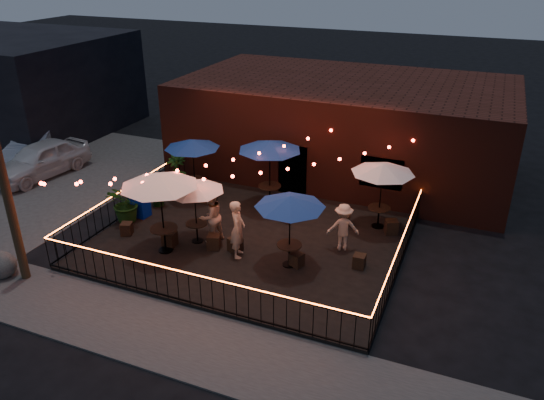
{
  "coord_description": "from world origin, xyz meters",
  "views": [
    {
      "loc": [
        6.72,
        -12.25,
        9.06
      ],
      "look_at": [
        0.46,
        2.79,
        1.35
      ],
      "focal_mm": 35.0,
      "sensor_mm": 36.0,
      "label": 1
    }
  ],
  "objects": [
    {
      "name": "festoon_lights",
      "position": [
        -1.01,
        1.7,
        2.52
      ],
      "size": [
        10.02,
        8.72,
        1.32
      ],
      "color": "#FF2F20",
      "rests_on": "ground"
    },
    {
      "name": "car_silver",
      "position": [
        -12.8,
        5.57,
        0.76
      ],
      "size": [
        3.11,
        4.86,
        1.51
      ],
      "primitive_type": "imported",
      "rotation": [
        0.0,
        0.0,
        0.36
      ],
      "color": "gray",
      "rests_on": "ground"
    },
    {
      "name": "bistro_chair_9",
      "position": [
        3.85,
        1.67,
        0.37
      ],
      "size": [
        0.37,
        0.37,
        0.43
      ],
      "primitive_type": "cube",
      "rotation": [
        0.0,
        0.0,
        3.16
      ],
      "color": "black",
      "rests_on": "patio"
    },
    {
      "name": "potted_shrub_c",
      "position": [
        -4.6,
        4.8,
        0.86
      ],
      "size": [
        0.97,
        0.97,
        1.42
      ],
      "primitive_type": "imported",
      "rotation": [
        0.0,
        0.0,
        0.25
      ],
      "color": "#163D11",
      "rests_on": "patio"
    },
    {
      "name": "background_building",
      "position": [
        -18.0,
        9.0,
        2.5
      ],
      "size": [
        12.0,
        9.0,
        5.0
      ],
      "primitive_type": "cube",
      "color": "black",
      "rests_on": "ground"
    },
    {
      "name": "fence_right",
      "position": [
        5.0,
        2.0,
        0.66
      ],
      "size": [
        0.04,
        8.0,
        1.04
      ],
      "rotation": [
        0.0,
        0.0,
        1.57
      ],
      "color": "black",
      "rests_on": "patio"
    },
    {
      "name": "bistro_chair_2",
      "position": [
        -3.99,
        3.9,
        0.35
      ],
      "size": [
        0.37,
        0.37,
        0.4
      ],
      "primitive_type": "cube",
      "rotation": [
        0.0,
        0.0,
        -0.1
      ],
      "color": "black",
      "rests_on": "patio"
    },
    {
      "name": "parking_lot",
      "position": [
        -12.0,
        4.0,
        0.01
      ],
      "size": [
        11.0,
        12.0,
        0.02
      ],
      "primitive_type": "cube",
      "color": "#423E3D",
      "rests_on": "ground"
    },
    {
      "name": "patron_c",
      "position": [
        3.05,
        2.56,
        0.96
      ],
      "size": [
        1.18,
        0.93,
        1.61
      ],
      "primitive_type": "imported",
      "rotation": [
        0.0,
        0.0,
        3.5
      ],
      "color": "tan",
      "rests_on": "patio"
    },
    {
      "name": "fence_front",
      "position": [
        0.0,
        -2.0,
        0.66
      ],
      "size": [
        10.0,
        0.04,
        1.04
      ],
      "color": "black",
      "rests_on": "patio"
    },
    {
      "name": "bistro_chair_4",
      "position": [
        -0.85,
        0.97,
        0.39
      ],
      "size": [
        0.51,
        0.51,
        0.48
      ],
      "primitive_type": "cube",
      "rotation": [
        0.0,
        0.0,
        0.29
      ],
      "color": "black",
      "rests_on": "patio"
    },
    {
      "name": "sidewalk",
      "position": [
        0.0,
        -3.25,
        0.03
      ],
      "size": [
        18.0,
        2.5,
        0.05
      ],
      "primitive_type": "cube",
      "color": "#423E3D",
      "rests_on": "ground"
    },
    {
      "name": "bistro_chair_10",
      "position": [
        2.69,
        4.28,
        0.35
      ],
      "size": [
        0.41,
        0.41,
        0.41
      ],
      "primitive_type": "cube",
      "rotation": [
        0.0,
        0.0,
        0.22
      ],
      "color": "black",
      "rests_on": "patio"
    },
    {
      "name": "cafe_table_3",
      "position": [
        -0.43,
        4.7,
        2.54
      ],
      "size": [
        2.38,
        2.38,
        2.62
      ],
      "rotation": [
        0.0,
        0.0,
        -0.0
      ],
      "color": "black",
      "rests_on": "patio"
    },
    {
      "name": "bistro_chair_6",
      "position": [
        -0.4,
        4.11,
        0.36
      ],
      "size": [
        0.45,
        0.45,
        0.41
      ],
      "primitive_type": "cube",
      "rotation": [
        0.0,
        0.0,
        -0.38
      ],
      "color": "black",
      "rests_on": "patio"
    },
    {
      "name": "cafe_table_5",
      "position": [
        3.8,
        4.56,
        2.34
      ],
      "size": [
        2.27,
        2.27,
        2.4
      ],
      "rotation": [
        0.0,
        0.0,
        0.04
      ],
      "color": "black",
      "rests_on": "patio"
    },
    {
      "name": "bistro_chair_3",
      "position": [
        -2.74,
        3.95,
        0.37
      ],
      "size": [
        0.38,
        0.38,
        0.44
      ],
      "primitive_type": "cube",
      "rotation": [
        0.0,
        0.0,
        3.12
      ],
      "color": "black",
      "rests_on": "patio"
    },
    {
      "name": "potted_shrub_a",
      "position": [
        -4.6,
        1.49,
        0.88
      ],
      "size": [
        1.43,
        1.28,
        1.45
      ],
      "primitive_type": "imported",
      "rotation": [
        0.0,
        0.0,
        -0.12
      ],
      "color": "#193A0F",
      "rests_on": "patio"
    },
    {
      "name": "bistro_chair_8",
      "position": [
        2.03,
        1.02,
        0.37
      ],
      "size": [
        0.46,
        0.46,
        0.43
      ],
      "primitive_type": "cube",
      "rotation": [
        0.0,
        0.0,
        -0.31
      ],
      "color": "black",
      "rests_on": "patio"
    },
    {
      "name": "bistro_chair_5",
      "position": [
        -0.13,
        1.1,
        0.38
      ],
      "size": [
        0.51,
        0.51,
        0.46
      ],
      "primitive_type": "cube",
      "rotation": [
        0.0,
        0.0,
        2.76
      ],
      "color": "black",
      "rests_on": "patio"
    },
    {
      "name": "cooler",
      "position": [
        -4.5,
        2.03,
        0.64
      ],
      "size": [
        0.78,
        0.59,
        0.96
      ],
      "rotation": [
        0.0,
        0.0,
        -0.1
      ],
      "color": "#0621B0",
      "rests_on": "patio"
    },
    {
      "name": "patio",
      "position": [
        0.0,
        2.0,
        0.07
      ],
      "size": [
        10.0,
        8.0,
        0.15
      ],
      "primitive_type": "cube",
      "color": "black",
      "rests_on": "ground"
    },
    {
      "name": "brick_building",
      "position": [
        1.0,
        9.99,
        2.0
      ],
      "size": [
        14.0,
        8.0,
        4.0
      ],
      "color": "#3D1810",
      "rests_on": "ground"
    },
    {
      "name": "cafe_table_4",
      "position": [
        1.8,
        0.97,
        2.31
      ],
      "size": [
        2.81,
        2.81,
        2.36
      ],
      "rotation": [
        0.0,
        0.0,
        -0.4
      ],
      "color": "black",
      "rests_on": "patio"
    },
    {
      "name": "patron_a",
      "position": [
        0.09,
        0.87,
        1.11
      ],
      "size": [
        0.67,
        0.81,
        1.92
      ],
      "primitive_type": "imported",
      "rotation": [
        0.0,
        0.0,
        1.91
      ],
      "color": "tan",
      "rests_on": "patio"
    },
    {
      "name": "car_white",
      "position": [
        -10.96,
        3.87,
        0.77
      ],
      "size": [
        2.38,
        4.69,
        1.53
      ],
      "primitive_type": "imported",
      "rotation": [
        0.0,
        0.0,
        -0.13
      ],
      "color": "silver",
      "rests_on": "ground"
    },
    {
      "name": "fence_left",
      "position": [
        -5.0,
        2.0,
        0.66
      ],
      "size": [
        0.04,
        8.0,
        1.04
      ],
      "rotation": [
        0.0,
        0.0,
        1.57
      ],
      "color": "black",
      "rests_on": "patio"
    },
    {
      "name": "potted_shrub_b",
      "position": [
        -4.28,
        3.04,
        0.82
      ],
      "size": [
        0.9,
        0.82,
        1.33
      ],
      "primitive_type": "imported",
      "rotation": [
        0.0,
        0.0,
        0.39
      ],
      "color": "#0E340D",
      "rests_on": "patio"
    },
    {
      "name": "bistro_chair_7",
      "position": [
        0.75,
        3.68,
        0.38
      ],
      "size": [
        0.49,
        0.49,
        0.45
      ],
      "primitive_type": "cube",
      "rotation": [
        0.0,
        0.0,
        2.81
      ],
      "color": "black",
      "rests_on": "patio"
    },
    {
      "name": "bistro_chair_1",
      "position": [
        -2.29,
        0.57,
        0.39
      ],
      "size": [
        0.42,
        0.42,
        0.48
      ],
      "primitive_type": "cube",
      "rotation": [
        0.0,
        0.0,
        3.16
      ],
      "color": "black",
      "rests_on": "patio"
    },
    {
      "name": "cafe_table_2",
      "position": [
        -1.59,
        1.17,
        2.15
      ],
      "size": [
        2.28,
        2.28,
        2.19
      ],
      "rotation": [
        0.0,
        0.0,
        0.16
      ],
      "color": "black",
      "rests_on": "patio"
    },
    {
      "name": "bistro_chair_0",
      "position": [
        -4.07,
        0.65,
        0.37
      ],
      "size": [
        0.46,
        0.46,
        0.43
      ],
      "primitive_type": "cube",
      "rotation": [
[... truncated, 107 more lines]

